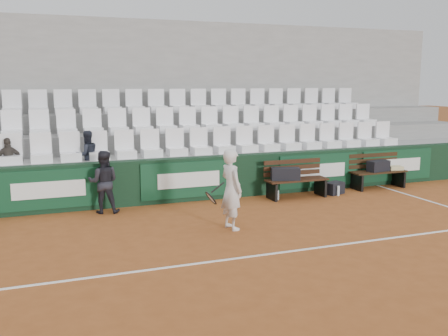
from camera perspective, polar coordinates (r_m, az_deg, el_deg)
ground at (r=8.09m, az=5.23°, el=-9.79°), size 80.00×80.00×0.00m
court_baseline at (r=8.08m, az=5.23°, el=-9.76°), size 18.00×0.06×0.01m
back_barrier at (r=11.58m, az=-3.01°, el=-1.20°), size 18.00×0.34×1.00m
grandstand_tier_front at (r=12.15m, az=-4.22°, el=-0.69°), size 18.00×0.95×1.00m
grandstand_tier_mid at (r=13.02m, az=-5.41°, el=1.00°), size 18.00×0.95×1.45m
grandstand_tier_back at (r=13.90m, az=-6.45°, el=2.47°), size 18.00×0.95×1.90m
grandstand_rear_wall at (r=14.40m, az=-7.16°, el=7.71°), size 18.00×0.30×4.40m
seat_row_front at (r=11.86m, az=-4.03°, el=3.04°), size 11.90×0.44×0.63m
seat_row_mid at (r=12.73m, az=-5.28°, el=5.52°), size 11.90×0.44×0.63m
seat_row_back at (r=13.62m, az=-6.37°, el=7.67°), size 11.90×0.44×0.63m
bench_left at (r=11.94m, az=8.30°, el=-2.30°), size 1.50×0.56×0.45m
bench_right at (r=13.47m, az=17.19°, el=-1.26°), size 1.50×0.56×0.45m
sports_bag_left at (r=11.72m, az=7.03°, el=-0.67°), size 0.72×0.47×0.28m
sports_bag_right at (r=13.37m, az=17.23°, el=0.23°), size 0.63×0.37×0.27m
towel at (r=13.74m, az=18.99°, el=0.01°), size 0.39×0.32×0.10m
sports_bag_ground at (r=12.50m, az=12.49°, el=-2.25°), size 0.55×0.44×0.29m
water_bottle_near at (r=11.68m, az=6.15°, el=-3.10°), size 0.06×0.06×0.22m
water_bottle_far at (r=12.33m, az=12.92°, el=-2.56°), size 0.07×0.07×0.24m
tennis_player at (r=9.21m, az=0.83°, el=-2.46°), size 0.73×0.61×1.50m
ball_kid at (r=10.67m, az=-13.60°, el=-1.56°), size 0.74×0.63×1.31m
spectator_b at (r=11.43m, az=-23.50°, el=2.94°), size 0.63×0.38×1.00m
spectator_c at (r=11.45m, az=-15.46°, el=3.65°), size 0.63×0.55×1.10m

